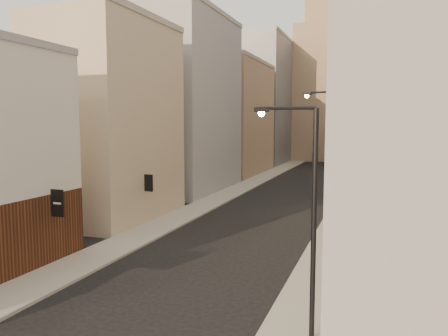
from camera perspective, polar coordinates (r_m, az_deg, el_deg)
sidewalk_left at (r=62.47m, az=4.92°, el=-1.34°), size 3.00×140.00×0.15m
sidewalk_right at (r=60.56m, az=16.92°, el=-1.80°), size 3.00×140.00×0.15m
left_bldg_beige at (r=37.45m, az=-14.75°, el=5.82°), size 8.00×12.00×16.00m
left_bldg_grey at (r=51.52m, az=-4.68°, el=8.19°), size 8.00×16.00×20.00m
left_bldg_tan at (r=68.31m, az=1.55°, el=6.38°), size 8.00×18.00×17.00m
left_bldg_wingrid at (r=87.65m, az=5.62°, el=8.54°), size 8.00×20.00×24.00m
right_bldg_beige at (r=35.19m, az=24.59°, el=8.74°), size 8.00×16.00×20.00m
right_bldg_wingrid at (r=55.31m, az=22.88°, el=10.71°), size 8.00×20.00×26.00m
highrise at (r=85.35m, az=26.31°, el=17.30°), size 21.00×23.00×51.20m
clock_tower at (r=98.00m, az=13.77°, el=11.42°), size 14.00×14.00×44.90m
white_tower at (r=83.69m, az=20.50°, el=12.87°), size 8.00×8.00×41.50m
streetlamp_near at (r=15.65m, az=10.89°, el=-5.56°), size 2.17×0.80×8.50m
streetlamp_mid at (r=28.35m, az=14.21°, el=1.16°), size 2.55×0.86×9.94m
streetlamp_far at (r=53.27m, az=17.24°, el=2.02°), size 2.10×0.36×8.00m
traffic_light_right at (r=47.85m, az=16.85°, el=0.60°), size 0.59×0.52×5.00m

